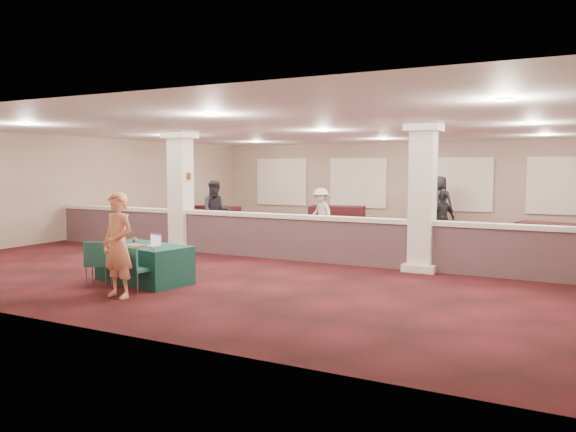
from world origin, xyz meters
The scene contains 31 objects.
ground centered at (0.00, 0.00, 0.00)m, with size 16.00×16.00×0.00m, color #431015.
wall_back centered at (0.00, 8.00, 1.60)m, with size 16.00×0.04×3.20m, color gray.
wall_front centered at (0.00, -8.00, 1.60)m, with size 16.00×0.04×3.20m, color gray.
wall_left centered at (-8.00, 0.00, 1.60)m, with size 0.04×16.00×3.20m, color gray.
ceiling centered at (0.00, 0.00, 3.20)m, with size 16.00×16.00×0.02m, color white.
partition_wall centered at (0.00, -1.50, 0.57)m, with size 15.60×0.28×1.10m.
column_left centered at (-3.50, -1.50, 1.64)m, with size 0.72×0.72×3.20m.
column_right centered at (3.00, -1.50, 1.64)m, with size 0.72×0.72×3.20m.
sconce_left centered at (-3.78, -1.50, 2.00)m, with size 0.12×0.12×0.18m.
sconce_right centered at (-3.22, -1.50, 2.00)m, with size 0.12×0.12×0.18m.
near_table centered at (-1.50, -5.19, 0.37)m, with size 1.91×0.95×0.73m, color #0E342D.
conf_chair_main centered at (-1.01, -5.97, 0.49)m, with size 0.46×0.46×0.83m.
conf_chair_side centered at (-1.96, -5.95, 0.51)m, with size 0.59×0.59×0.86m.
woman centered at (-1.00, -6.38, 0.91)m, with size 0.65×0.43×1.81m, color #FF926E.
far_table_front_left centered at (-6.26, 3.00, 0.34)m, with size 1.68×0.84×0.68m, color black.
far_table_front_center centered at (-1.25, 1.42, 0.35)m, with size 1.74×0.87×0.70m, color black.
far_table_back_left centered at (-6.50, 4.46, 0.37)m, with size 1.82×0.91×0.74m, color black.
far_table_back_center centered at (-1.92, 5.60, 0.40)m, with size 1.98×0.99×0.80m, color black.
far_table_back_right centered at (5.24, 3.95, 0.33)m, with size 1.63×0.82×0.66m, color black.
attendee_a centered at (-3.55, 0.20, 0.93)m, with size 0.89×0.49×1.85m, color black.
attendee_b centered at (-1.40, 3.00, 0.78)m, with size 1.00×0.46×1.57m, color silver.
attendee_c centered at (2.57, 2.41, 0.80)m, with size 0.93×0.45×1.59m, color black.
attendee_d centered at (1.50, 7.00, 0.96)m, with size 0.95×0.51×1.92m, color black.
laptop_base centered at (-1.21, -5.30, 0.74)m, with size 0.33×0.23×0.02m, color silver.
laptop_screen centered at (-1.19, -5.19, 0.86)m, with size 0.33×0.01×0.22m, color silver.
screen_glow centered at (-1.19, -5.19, 0.85)m, with size 0.30×0.00×0.19m, color silver.
knitting centered at (-1.50, -5.45, 0.75)m, with size 0.40×0.30×0.03m, color #BE501E.
yarn_cream centered at (-2.06, -5.19, 0.79)m, with size 0.11×0.11×0.11m, color beige.
yarn_red centered at (-2.18, -5.01, 0.78)m, with size 0.10×0.10×0.10m, color maroon.
yarn_grey centered at (-1.92, -4.99, 0.78)m, with size 0.10×0.10×0.10m, color #46464A.
scissors centered at (-0.91, -5.59, 0.74)m, with size 0.12×0.03×0.01m, color #B0121C.
Camera 1 is at (5.99, -13.48, 2.24)m, focal length 35.00 mm.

